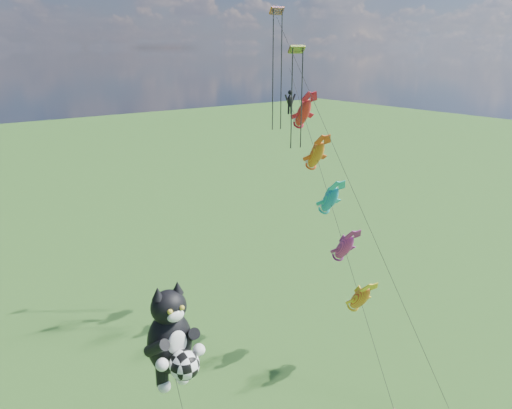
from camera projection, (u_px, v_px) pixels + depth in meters
cat_kite_rig at (172, 339)px, 23.35m from camera, size 2.51×4.08×11.05m
fish_windsock_rig at (330, 200)px, 34.88m from camera, size 4.46×15.41×19.82m
parafoil_rig at (293, 92)px, 35.77m from camera, size 1.85×17.54×24.17m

